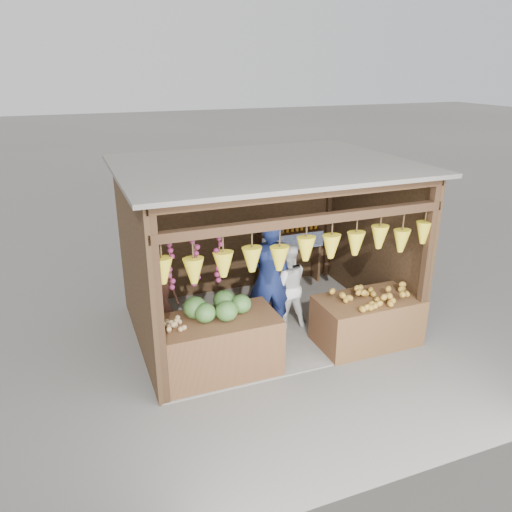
{
  "coord_description": "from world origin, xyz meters",
  "views": [
    {
      "loc": [
        -2.78,
        -6.74,
        4.02
      ],
      "look_at": [
        -0.18,
        -0.1,
        1.26
      ],
      "focal_mm": 35.0,
      "sensor_mm": 36.0,
      "label": 1
    }
  ],
  "objects_px": {
    "vendor_seated": "(162,293)",
    "woman_standing": "(287,286)",
    "counter_right": "(367,320)",
    "counter_left": "(220,346)",
    "man_standing": "(269,278)"
  },
  "relations": [
    {
      "from": "vendor_seated",
      "to": "woman_standing",
      "type": "bearing_deg",
      "value": -153.22
    },
    {
      "from": "counter_right",
      "to": "vendor_seated",
      "type": "height_order",
      "value": "vendor_seated"
    },
    {
      "from": "counter_left",
      "to": "woman_standing",
      "type": "distance_m",
      "value": 1.67
    },
    {
      "from": "counter_left",
      "to": "counter_right",
      "type": "xyz_separation_m",
      "value": [
        2.33,
        -0.05,
        -0.05
      ]
    },
    {
      "from": "man_standing",
      "to": "vendor_seated",
      "type": "height_order",
      "value": "man_standing"
    },
    {
      "from": "man_standing",
      "to": "woman_standing",
      "type": "xyz_separation_m",
      "value": [
        0.36,
        0.12,
        -0.25
      ]
    },
    {
      "from": "vendor_seated",
      "to": "counter_right",
      "type": "bearing_deg",
      "value": -168.67
    },
    {
      "from": "counter_left",
      "to": "vendor_seated",
      "type": "xyz_separation_m",
      "value": [
        -0.55,
        1.07,
        0.41
      ]
    },
    {
      "from": "man_standing",
      "to": "vendor_seated",
      "type": "relative_size",
      "value": 1.89
    },
    {
      "from": "woman_standing",
      "to": "vendor_seated",
      "type": "bearing_deg",
      "value": 3.63
    },
    {
      "from": "counter_right",
      "to": "man_standing",
      "type": "height_order",
      "value": "man_standing"
    },
    {
      "from": "man_standing",
      "to": "woman_standing",
      "type": "bearing_deg",
      "value": -154.57
    },
    {
      "from": "man_standing",
      "to": "woman_standing",
      "type": "height_order",
      "value": "man_standing"
    },
    {
      "from": "man_standing",
      "to": "vendor_seated",
      "type": "xyz_separation_m",
      "value": [
        -1.59,
        0.31,
        -0.13
      ]
    },
    {
      "from": "man_standing",
      "to": "counter_right",
      "type": "bearing_deg",
      "value": 155.42
    }
  ]
}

